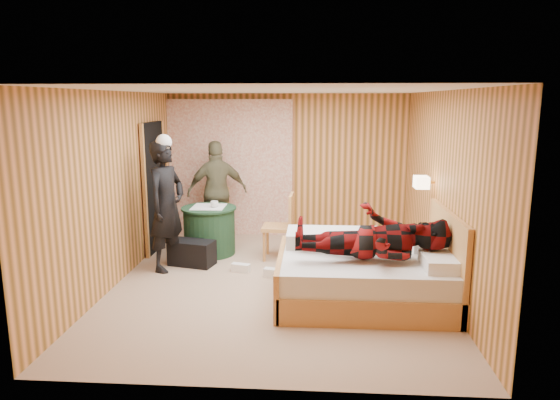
# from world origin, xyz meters

# --- Properties ---
(floor) EXTENTS (4.20, 5.00, 0.01)m
(floor) POSITION_xyz_m (0.00, 0.00, 0.00)
(floor) COLOR tan
(floor) RESTS_ON ground
(ceiling) EXTENTS (4.20, 5.00, 0.01)m
(ceiling) POSITION_xyz_m (0.00, 0.00, 2.50)
(ceiling) COLOR white
(ceiling) RESTS_ON wall_back
(wall_back) EXTENTS (4.20, 0.02, 2.50)m
(wall_back) POSITION_xyz_m (0.00, 2.50, 1.25)
(wall_back) COLOR #E69458
(wall_back) RESTS_ON floor
(wall_left) EXTENTS (0.02, 5.00, 2.50)m
(wall_left) POSITION_xyz_m (-2.10, 0.00, 1.25)
(wall_left) COLOR #E69458
(wall_left) RESTS_ON floor
(wall_right) EXTENTS (0.02, 5.00, 2.50)m
(wall_right) POSITION_xyz_m (2.10, 0.00, 1.25)
(wall_right) COLOR #E69458
(wall_right) RESTS_ON floor
(curtain) EXTENTS (2.20, 0.08, 2.40)m
(curtain) POSITION_xyz_m (-1.00, 2.43, 1.20)
(curtain) COLOR white
(curtain) RESTS_ON floor
(doorway) EXTENTS (0.06, 0.90, 2.05)m
(doorway) POSITION_xyz_m (-2.06, 1.40, 1.02)
(doorway) COLOR black
(doorway) RESTS_ON floor
(wall_lamp) EXTENTS (0.26, 0.24, 0.16)m
(wall_lamp) POSITION_xyz_m (1.92, 0.45, 1.30)
(wall_lamp) COLOR gold
(wall_lamp) RESTS_ON wall_right
(bed) EXTENTS (2.04, 1.61, 1.11)m
(bed) POSITION_xyz_m (1.12, -0.48, 0.32)
(bed) COLOR tan
(bed) RESTS_ON floor
(nightstand) EXTENTS (0.41, 0.55, 0.54)m
(nightstand) POSITION_xyz_m (1.88, 0.56, 0.28)
(nightstand) COLOR tan
(nightstand) RESTS_ON floor
(round_table) EXTENTS (0.86, 0.86, 0.76)m
(round_table) POSITION_xyz_m (-1.15, 1.22, 0.38)
(round_table) COLOR #1B3B1F
(round_table) RESTS_ON floor
(chair_far) EXTENTS (0.47, 0.47, 0.93)m
(chair_far) POSITION_xyz_m (-1.16, 1.90, 0.54)
(chair_far) COLOR tan
(chair_far) RESTS_ON floor
(chair_near) EXTENTS (0.47, 0.47, 1.00)m
(chair_near) POSITION_xyz_m (0.03, 1.04, 0.58)
(chair_near) COLOR tan
(chair_near) RESTS_ON floor
(duffel_bag) EXTENTS (0.71, 0.49, 0.36)m
(duffel_bag) POSITION_xyz_m (-1.29, 0.65, 0.18)
(duffel_bag) COLOR black
(duffel_bag) RESTS_ON floor
(sneaker_left) EXTENTS (0.28, 0.17, 0.12)m
(sneaker_left) POSITION_xyz_m (-0.54, 0.39, 0.06)
(sneaker_left) COLOR white
(sneaker_left) RESTS_ON floor
(sneaker_right) EXTENTS (0.29, 0.18, 0.12)m
(sneaker_right) POSITION_xyz_m (-0.05, 0.20, 0.06)
(sneaker_right) COLOR white
(sneaker_right) RESTS_ON floor
(woman_standing) EXTENTS (0.65, 0.79, 1.85)m
(woman_standing) POSITION_xyz_m (-1.58, 0.46, 0.92)
(woman_standing) COLOR black
(woman_standing) RESTS_ON floor
(man_at_table) EXTENTS (1.09, 0.74, 1.72)m
(man_at_table) POSITION_xyz_m (-1.15, 1.93, 0.86)
(man_at_table) COLOR brown
(man_at_table) RESTS_ON floor
(man_on_bed) EXTENTS (0.86, 0.67, 1.77)m
(man_on_bed) POSITION_xyz_m (1.15, -0.71, 0.98)
(man_on_bed) COLOR #6A0A0A
(man_on_bed) RESTS_ON bed
(book_lower) EXTENTS (0.18, 0.23, 0.02)m
(book_lower) POSITION_xyz_m (1.88, 0.51, 0.55)
(book_lower) COLOR white
(book_lower) RESTS_ON nightstand
(book_upper) EXTENTS (0.19, 0.24, 0.02)m
(book_upper) POSITION_xyz_m (1.88, 0.51, 0.57)
(book_upper) COLOR white
(book_upper) RESTS_ON nightstand
(cup_nightstand) EXTENTS (0.12, 0.12, 0.09)m
(cup_nightstand) POSITION_xyz_m (1.88, 0.69, 0.58)
(cup_nightstand) COLOR white
(cup_nightstand) RESTS_ON nightstand
(cup_table) EXTENTS (0.13, 0.13, 0.10)m
(cup_table) POSITION_xyz_m (-1.05, 1.17, 0.81)
(cup_table) COLOR white
(cup_table) RESTS_ON round_table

